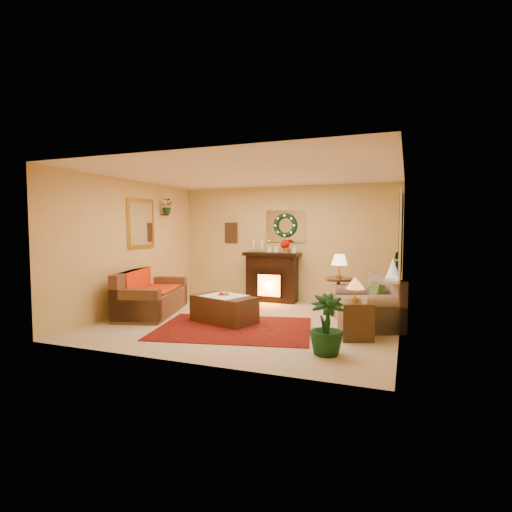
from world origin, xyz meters
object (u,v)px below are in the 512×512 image
(side_table_round, at_px, (338,298))
(end_table_square, at_px, (356,321))
(coffee_table, at_px, (224,311))
(loveseat, at_px, (366,300))
(sofa, at_px, (153,291))
(fireplace, at_px, (272,277))

(side_table_round, xyz_separation_m, end_table_square, (0.52, -1.61, -0.05))
(coffee_table, bearing_deg, loveseat, 35.91)
(loveseat, bearing_deg, sofa, 164.17)
(fireplace, bearing_deg, sofa, -129.62)
(fireplace, distance_m, coffee_table, 2.24)
(sofa, xyz_separation_m, end_table_square, (3.93, -0.45, -0.16))
(side_table_round, relative_size, end_table_square, 1.26)
(end_table_square, distance_m, coffee_table, 2.31)
(fireplace, distance_m, side_table_round, 1.84)
(sofa, height_order, loveseat, sofa)
(loveseat, relative_size, end_table_square, 2.57)
(end_table_square, xyz_separation_m, coffee_table, (-2.29, 0.24, -0.06))
(sofa, distance_m, coffee_table, 1.66)
(fireplace, xyz_separation_m, loveseat, (2.21, -1.47, -0.13))
(sofa, height_order, end_table_square, sofa)
(loveseat, distance_m, end_table_square, 0.99)
(fireplace, bearing_deg, coffee_table, -91.75)
(sofa, height_order, side_table_round, sofa)
(fireplace, bearing_deg, loveseat, -31.78)
(sofa, relative_size, coffee_table, 1.77)
(loveseat, bearing_deg, fireplace, 122.82)
(loveseat, height_order, side_table_round, loveseat)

